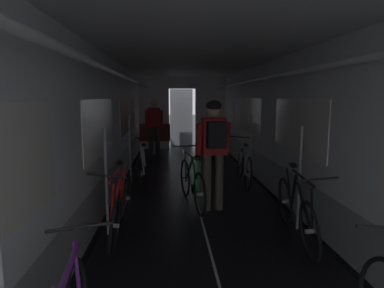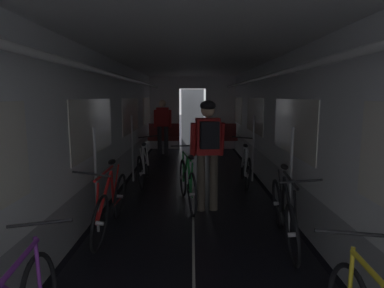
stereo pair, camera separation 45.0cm
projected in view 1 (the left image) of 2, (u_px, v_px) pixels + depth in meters
name	position (u px, v px, depth m)	size (l,w,h in m)	color
train_car_shell	(196.00, 102.00, 5.55)	(3.14, 12.34, 2.57)	black
bench_seat_far_left	(155.00, 136.00, 10.07)	(0.98, 0.51, 0.95)	gray
bench_seat_far_right	(212.00, 135.00, 10.20)	(0.98, 0.51, 0.95)	gray
bicycle_red	(121.00, 206.00, 4.17)	(0.44, 1.69, 0.95)	black
bicycle_white	(142.00, 166.00, 6.59)	(0.44, 1.69, 0.95)	black
bicycle_black	(296.00, 210.00, 4.02)	(0.44, 1.69, 0.95)	black
bicycle_silver	(244.00, 166.00, 6.56)	(0.44, 1.69, 0.95)	black
person_cyclist_aisle	(214.00, 143.00, 4.97)	(0.55, 0.42, 1.73)	brown
bicycle_green_in_aisle	(192.00, 183.00, 5.31)	(0.46, 1.67, 0.93)	black
person_standing_near_bench	(154.00, 124.00, 9.64)	(0.53, 0.23, 1.69)	#2D2D33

